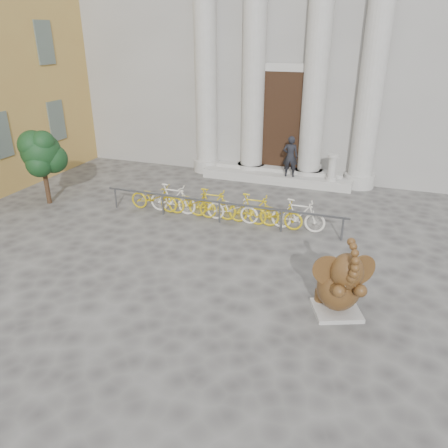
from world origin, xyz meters
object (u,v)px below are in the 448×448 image
(pedestrian, at_px, (290,156))
(bike_rack, at_px, (222,205))
(tree, at_px, (41,153))
(elephant_statue, at_px, (340,285))

(pedestrian, bearing_deg, bike_rack, 65.28)
(bike_rack, bearing_deg, tree, -173.85)
(elephant_statue, xyz_separation_m, bike_rack, (-4.11, 3.98, -0.21))
(tree, xyz_separation_m, pedestrian, (7.57, 4.85, -0.66))
(elephant_statue, height_order, bike_rack, elephant_statue)
(tree, height_order, pedestrian, tree)
(bike_rack, distance_m, pedestrian, 4.43)
(tree, bearing_deg, pedestrian, 32.66)
(bike_rack, bearing_deg, pedestrian, 72.58)
(elephant_statue, bearing_deg, tree, 140.00)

